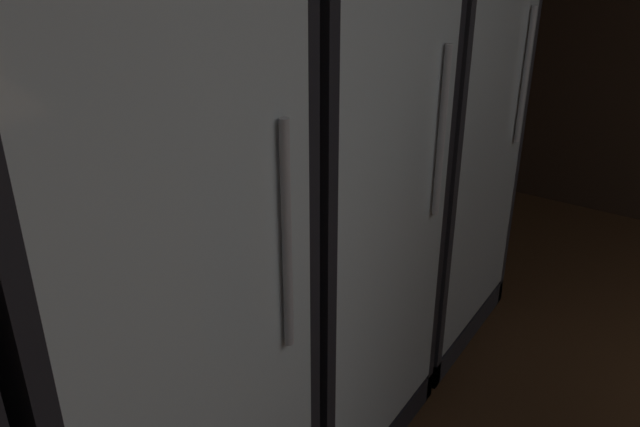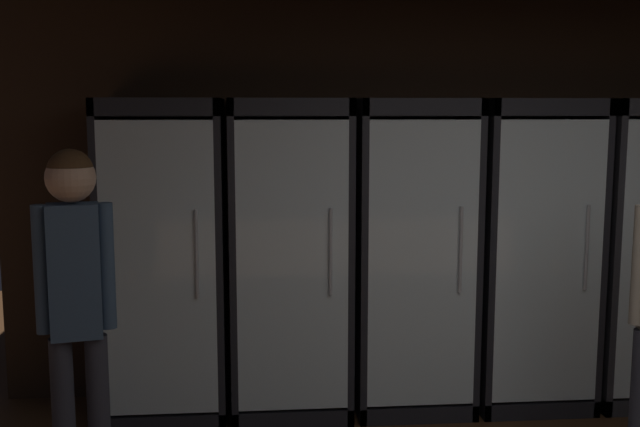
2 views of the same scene
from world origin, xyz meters
name	(u,v)px [view 1 (image 1 of 2)]	position (x,y,z in m)	size (l,w,h in m)	color
wall_back	(122,9)	(0.00, 3.03, 1.40)	(6.00, 0.06, 2.80)	black
cooler_center	(88,288)	(-0.45, 2.73, 0.93)	(0.71, 0.62, 1.91)	black
cooler_right	(295,172)	(0.30, 2.73, 0.93)	(0.71, 0.62, 1.91)	black
cooler_far_right	(409,107)	(1.05, 2.73, 0.93)	(0.71, 0.62, 1.91)	#2B2B30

